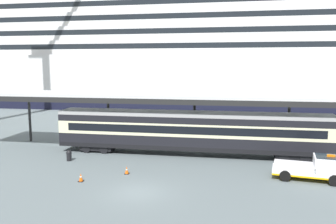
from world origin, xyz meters
TOP-DOWN VIEW (x-y plane):
  - ground_plane at (0.00, 0.00)m, footprint 400.00×400.00m
  - cruise_ship at (-11.18, 52.78)m, footprint 121.88×26.99m
  - platform_canopy at (2.39, 10.96)m, footprint 46.17×5.24m
  - train_carriage at (2.39, 10.56)m, footprint 25.69×2.81m
  - service_truck at (12.39, 4.80)m, footprint 5.43×2.82m
  - traffic_cone_near at (-1.92, 3.72)m, footprint 0.36×0.36m
  - traffic_cone_mid at (-4.72, 1.38)m, footprint 0.36×0.36m
  - quay_bollard at (-8.13, 6.47)m, footprint 0.48×0.48m

SIDE VIEW (x-z plane):
  - ground_plane at x=0.00m, z-range 0.00..0.00m
  - traffic_cone_near at x=-1.92m, z-range -0.01..0.61m
  - traffic_cone_mid at x=-4.72m, z-range -0.01..0.62m
  - quay_bollard at x=-8.13m, z-range 0.04..1.00m
  - service_truck at x=12.39m, z-range -0.02..2.00m
  - train_carriage at x=2.39m, z-range 0.26..4.37m
  - platform_canopy at x=2.39m, z-range 2.63..8.38m
  - cruise_ship at x=-11.18m, z-range -6.79..32.48m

